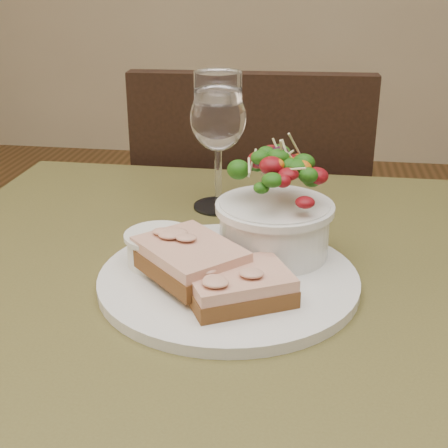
# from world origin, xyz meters

# --- Properties ---
(cafe_table) EXTENTS (0.80, 0.80, 0.75)m
(cafe_table) POSITION_xyz_m (0.00, 0.00, 0.65)
(cafe_table) COLOR #4B4620
(cafe_table) RESTS_ON ground
(chair_far) EXTENTS (0.44, 0.44, 0.90)m
(chair_far) POSITION_xyz_m (-0.05, 0.63, 0.29)
(chair_far) COLOR black
(chair_far) RESTS_ON ground
(dinner_plate) EXTENTS (0.28, 0.28, 0.01)m
(dinner_plate) POSITION_xyz_m (-0.01, 0.00, 0.76)
(dinner_plate) COLOR white
(dinner_plate) RESTS_ON cafe_table
(sandwich_front) EXTENTS (0.12, 0.11, 0.03)m
(sandwich_front) POSITION_xyz_m (0.01, -0.05, 0.78)
(sandwich_front) COLOR #442C12
(sandwich_front) RESTS_ON dinner_plate
(sandwich_back) EXTENTS (0.14, 0.14, 0.03)m
(sandwich_back) POSITION_xyz_m (-0.05, -0.01, 0.79)
(sandwich_back) COLOR #442C12
(sandwich_back) RESTS_ON dinner_plate
(ramekin) EXTENTS (0.07, 0.07, 0.04)m
(ramekin) POSITION_xyz_m (-0.09, 0.02, 0.78)
(ramekin) COLOR silver
(ramekin) RESTS_ON dinner_plate
(salad_bowl) EXTENTS (0.12, 0.12, 0.13)m
(salad_bowl) POSITION_xyz_m (0.03, 0.06, 0.82)
(salad_bowl) COLOR white
(salad_bowl) RESTS_ON dinner_plate
(garnish) EXTENTS (0.05, 0.04, 0.02)m
(garnish) POSITION_xyz_m (-0.09, 0.08, 0.77)
(garnish) COLOR #133B0A
(garnish) RESTS_ON dinner_plate
(wine_glass) EXTENTS (0.08, 0.08, 0.18)m
(wine_glass) POSITION_xyz_m (-0.06, 0.23, 0.87)
(wine_glass) COLOR white
(wine_glass) RESTS_ON cafe_table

